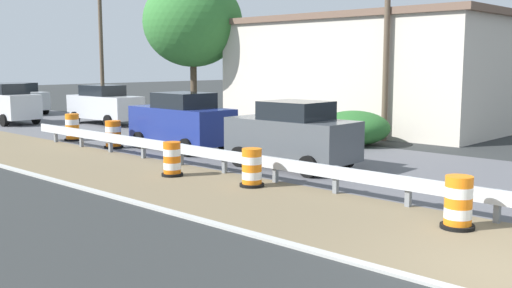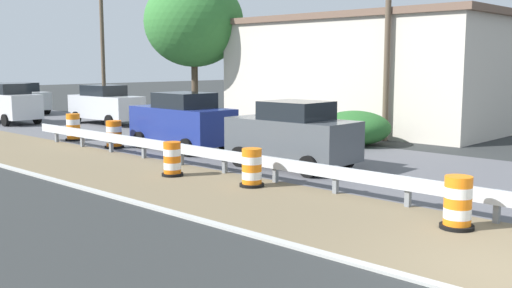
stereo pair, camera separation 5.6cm
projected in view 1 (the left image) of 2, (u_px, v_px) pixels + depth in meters
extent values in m
plane|color=#2B2D2D|center=(509.00, 273.00, 9.22)|extent=(160.00, 160.00, 0.00)
cube|color=slate|center=(497.00, 206.00, 12.06)|extent=(0.12, 0.12, 0.70)
cube|color=slate|center=(408.00, 192.00, 13.42)|extent=(0.12, 0.12, 0.70)
cube|color=slate|center=(336.00, 180.00, 14.79)|extent=(0.12, 0.12, 0.70)
cube|color=slate|center=(275.00, 170.00, 16.16)|extent=(0.12, 0.12, 0.70)
cube|color=slate|center=(225.00, 161.00, 17.52)|extent=(0.12, 0.12, 0.70)
cube|color=slate|center=(181.00, 154.00, 18.89)|extent=(0.12, 0.12, 0.70)
cube|color=slate|center=(143.00, 148.00, 20.26)|extent=(0.12, 0.12, 0.70)
cube|color=slate|center=(110.00, 143.00, 21.62)|extent=(0.12, 0.12, 0.70)
cube|color=slate|center=(81.00, 138.00, 22.99)|extent=(0.12, 0.12, 0.70)
cube|color=slate|center=(56.00, 134.00, 24.36)|extent=(0.12, 0.12, 0.70)
cylinder|color=orange|center=(457.00, 223.00, 11.69)|extent=(0.54, 0.54, 0.21)
cylinder|color=white|center=(458.00, 213.00, 11.66)|extent=(0.54, 0.54, 0.21)
cylinder|color=orange|center=(458.00, 202.00, 11.63)|extent=(0.54, 0.54, 0.21)
cylinder|color=white|center=(459.00, 192.00, 11.60)|extent=(0.54, 0.54, 0.21)
cylinder|color=orange|center=(459.00, 181.00, 11.57)|extent=(0.54, 0.54, 0.21)
cylinder|color=black|center=(457.00, 226.00, 11.70)|extent=(0.67, 0.67, 0.08)
cylinder|color=orange|center=(252.00, 183.00, 15.66)|extent=(0.53, 0.53, 0.20)
cylinder|color=white|center=(252.00, 175.00, 15.63)|extent=(0.53, 0.53, 0.20)
cylinder|color=orange|center=(252.00, 168.00, 15.60)|extent=(0.53, 0.53, 0.20)
cylinder|color=white|center=(252.00, 160.00, 15.57)|extent=(0.53, 0.53, 0.20)
cylinder|color=orange|center=(252.00, 152.00, 15.54)|extent=(0.53, 0.53, 0.20)
cylinder|color=black|center=(252.00, 185.00, 15.66)|extent=(0.66, 0.66, 0.08)
cylinder|color=orange|center=(172.00, 172.00, 17.12)|extent=(0.50, 0.50, 0.20)
cylinder|color=white|center=(172.00, 166.00, 17.09)|extent=(0.50, 0.50, 0.20)
cylinder|color=orange|center=(172.00, 159.00, 17.07)|extent=(0.50, 0.50, 0.20)
cylinder|color=white|center=(172.00, 152.00, 17.04)|extent=(0.50, 0.50, 0.20)
cylinder|color=orange|center=(172.00, 145.00, 17.01)|extent=(0.50, 0.50, 0.20)
cylinder|color=black|center=(172.00, 174.00, 17.13)|extent=(0.63, 0.63, 0.08)
cylinder|color=orange|center=(114.00, 145.00, 22.69)|extent=(0.59, 0.59, 0.21)
cylinder|color=white|center=(113.00, 140.00, 22.67)|extent=(0.59, 0.59, 0.21)
cylinder|color=orange|center=(113.00, 134.00, 22.64)|extent=(0.59, 0.59, 0.21)
cylinder|color=white|center=(113.00, 129.00, 22.61)|extent=(0.59, 0.59, 0.21)
cylinder|color=orange|center=(113.00, 124.00, 22.58)|extent=(0.59, 0.59, 0.21)
cylinder|color=black|center=(114.00, 147.00, 22.70)|extent=(0.73, 0.73, 0.08)
cylinder|color=orange|center=(73.00, 138.00, 24.90)|extent=(0.56, 0.56, 0.23)
cylinder|color=white|center=(73.00, 133.00, 24.87)|extent=(0.56, 0.56, 0.23)
cylinder|color=orange|center=(72.00, 127.00, 24.84)|extent=(0.56, 0.56, 0.23)
cylinder|color=white|center=(72.00, 122.00, 24.80)|extent=(0.56, 0.56, 0.23)
cylinder|color=orange|center=(72.00, 117.00, 24.77)|extent=(0.56, 0.56, 0.23)
cylinder|color=black|center=(73.00, 140.00, 24.91)|extent=(0.70, 0.70, 0.08)
cube|color=#4C5156|center=(292.00, 138.00, 18.32)|extent=(1.92, 4.15, 1.21)
cube|color=black|center=(296.00, 110.00, 18.09)|extent=(1.69, 1.93, 0.56)
cylinder|color=black|center=(240.00, 157.00, 18.62)|extent=(0.24, 0.65, 0.64)
cylinder|color=black|center=(277.00, 150.00, 19.97)|extent=(0.24, 0.65, 0.64)
cylinder|color=black|center=(309.00, 167.00, 16.83)|extent=(0.24, 0.65, 0.64)
cylinder|color=black|center=(344.00, 159.00, 18.18)|extent=(0.24, 0.65, 0.64)
cube|color=navy|center=(181.00, 124.00, 22.17)|extent=(1.93, 4.39, 1.28)
cube|color=black|center=(184.00, 100.00, 21.92)|extent=(1.68, 2.04, 0.56)
cylinder|color=black|center=(140.00, 140.00, 22.63)|extent=(0.24, 0.65, 0.64)
cylinder|color=black|center=(177.00, 136.00, 23.89)|extent=(0.24, 0.65, 0.64)
cylinder|color=black|center=(186.00, 147.00, 20.63)|extent=(0.24, 0.65, 0.64)
cylinder|color=black|center=(225.00, 143.00, 21.88)|extent=(0.24, 0.65, 0.64)
cube|color=silver|center=(105.00, 107.00, 31.49)|extent=(1.90, 4.69, 1.20)
cube|color=black|center=(102.00, 90.00, 31.49)|extent=(1.64, 2.19, 0.56)
cylinder|color=black|center=(136.00, 119.00, 31.22)|extent=(0.24, 0.65, 0.64)
cylinder|color=black|center=(108.00, 121.00, 29.93)|extent=(0.24, 0.65, 0.64)
cylinder|color=black|center=(102.00, 115.00, 33.22)|extent=(0.24, 0.65, 0.64)
cylinder|color=black|center=(75.00, 118.00, 31.92)|extent=(0.24, 0.65, 0.64)
cube|color=silver|center=(20.00, 100.00, 37.91)|extent=(1.82, 4.56, 1.11)
cube|color=black|center=(18.00, 87.00, 37.92)|extent=(1.64, 2.10, 0.56)
cylinder|color=black|center=(45.00, 109.00, 37.62)|extent=(0.22, 0.64, 0.64)
cylinder|color=black|center=(17.00, 111.00, 36.31)|extent=(0.22, 0.64, 0.64)
cylinder|color=black|center=(24.00, 107.00, 39.66)|extent=(0.22, 0.64, 0.64)
cube|color=silver|center=(6.00, 106.00, 31.91)|extent=(1.84, 4.64, 1.28)
cube|color=black|center=(7.00, 89.00, 31.67)|extent=(1.61, 2.15, 0.56)
cylinder|color=black|center=(9.00, 115.00, 33.64)|extent=(0.24, 0.65, 0.64)
cylinder|color=black|center=(4.00, 120.00, 30.36)|extent=(0.24, 0.65, 0.64)
cylinder|color=black|center=(36.00, 118.00, 31.64)|extent=(0.24, 0.65, 0.64)
cube|color=beige|center=(368.00, 76.00, 29.70)|extent=(7.57, 13.23, 5.22)
cube|color=brown|center=(369.00, 20.00, 29.32)|extent=(7.88, 13.76, 0.30)
cylinder|color=brown|center=(386.00, 46.00, 24.32)|extent=(0.24, 0.24, 7.91)
cylinder|color=brown|center=(101.00, 49.00, 36.59)|extent=(0.24, 0.24, 8.23)
ellipsoid|color=#286028|center=(354.00, 128.00, 23.52)|extent=(2.86, 2.86, 1.37)
cylinder|color=#4C3D2D|center=(194.00, 92.00, 32.72)|extent=(0.36, 0.36, 3.30)
ellipsoid|color=#337533|center=(193.00, 22.00, 32.20)|extent=(5.42, 5.42, 4.88)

